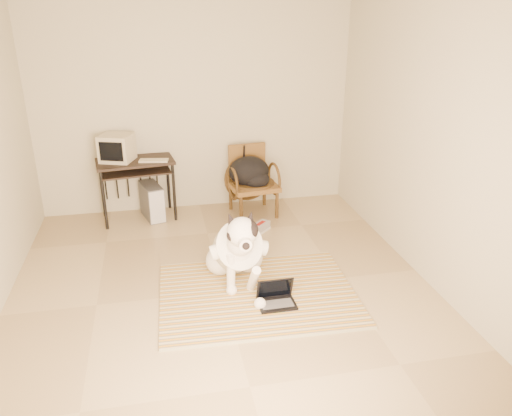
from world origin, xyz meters
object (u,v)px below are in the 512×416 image
object	(u,v)px
pc_tower	(152,201)
rattan_chair	(252,181)
dog	(237,250)
backpack	(250,173)
computer_desk	(136,169)
laptop	(276,298)
crt_monitor	(117,148)

from	to	relation	value
pc_tower	rattan_chair	world-z (taller)	rattan_chair
pc_tower	rattan_chair	distance (m)	1.30
dog	pc_tower	distance (m)	1.96
rattan_chair	backpack	xyz separation A→B (m)	(-0.04, -0.08, 0.14)
pc_tower	computer_desk	bearing A→B (deg)	176.18
laptop	crt_monitor	bearing A→B (deg)	121.58
laptop	computer_desk	distance (m)	2.66
pc_tower	backpack	size ratio (longest dim) A/B	1.00
dog	rattan_chair	xyz separation A→B (m)	(0.49, 1.70, 0.09)
backpack	rattan_chair	bearing A→B (deg)	66.04
pc_tower	rattan_chair	xyz separation A→B (m)	(1.28, -0.08, 0.22)
computer_desk	crt_monitor	xyz separation A→B (m)	(-0.20, 0.04, 0.27)
computer_desk	backpack	bearing A→B (deg)	-7.05
backpack	crt_monitor	bearing A→B (deg)	172.50
computer_desk	rattan_chair	bearing A→B (deg)	-3.67
computer_desk	backpack	size ratio (longest dim) A/B	1.92
crt_monitor	rattan_chair	distance (m)	1.72
laptop	pc_tower	world-z (taller)	pc_tower
pc_tower	backpack	world-z (taller)	backpack
dog	computer_desk	xyz separation A→B (m)	(-0.96, 1.80, 0.31)
computer_desk	crt_monitor	bearing A→B (deg)	169.38
laptop	dog	bearing A→B (deg)	119.13
dog	crt_monitor	size ratio (longest dim) A/B	2.65
computer_desk	crt_monitor	world-z (taller)	crt_monitor
rattan_chair	backpack	bearing A→B (deg)	-113.96
computer_desk	dog	bearing A→B (deg)	-61.97
crt_monitor	rattan_chair	xyz separation A→B (m)	(1.64, -0.13, -0.49)
dog	backpack	size ratio (longest dim) A/B	2.37
laptop	backpack	bearing A→B (deg)	85.12
pc_tower	backpack	distance (m)	1.30
dog	backpack	bearing A→B (deg)	74.44
crt_monitor	laptop	bearing A→B (deg)	-58.42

